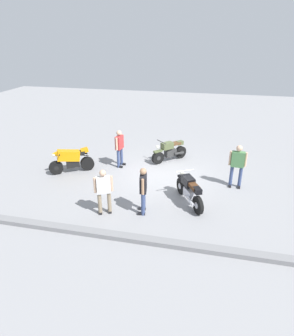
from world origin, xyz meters
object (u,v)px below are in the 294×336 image
person_in_white_shirt (104,189)px  motorcycle_orange_sportbike (71,159)px  person_in_red_shirt (120,146)px  person_in_green_shirt (237,163)px  motorcycle_black_cruiser (189,190)px  motorcycle_olive_vintage (170,151)px  person_in_black_shirt (143,188)px

person_in_white_shirt → motorcycle_orange_sportbike: bearing=16.5°
person_in_red_shirt → person_in_white_shirt: size_ratio=1.05×
person_in_green_shirt → person_in_white_shirt: size_ratio=1.07×
person_in_red_shirt → motorcycle_black_cruiser: bearing=-30.2°
motorcycle_orange_sportbike → motorcycle_black_cruiser: bearing=131.1°
motorcycle_olive_vintage → person_in_black_shirt: 4.72m
person_in_red_shirt → person_in_white_shirt: person_in_red_shirt is taller
motorcycle_orange_sportbike → person_in_black_shirt: 4.58m
motorcycle_black_cruiser → person_in_white_shirt: size_ratio=1.15×
person_in_red_shirt → person_in_black_shirt: person_in_red_shirt is taller
person_in_black_shirt → motorcycle_orange_sportbike: bearing=-42.7°
motorcycle_black_cruiser → person_in_black_shirt: (1.46, 0.95, 0.42)m
motorcycle_olive_vintage → person_in_white_shirt: (1.44, 5.06, 0.44)m
motorcycle_olive_vintage → person_in_green_shirt: bearing=99.7°
person_in_black_shirt → motorcycle_black_cruiser: bearing=-156.8°
motorcycle_black_cruiser → person_in_white_shirt: person_in_white_shirt is taller
motorcycle_olive_vintage → person_in_green_shirt: size_ratio=0.86×
motorcycle_orange_sportbike → person_in_black_shirt: size_ratio=1.05×
motorcycle_orange_sportbike → motorcycle_olive_vintage: bearing=176.1°
person_in_green_shirt → person_in_red_shirt: (5.08, -0.93, -0.03)m
motorcycle_olive_vintage → motorcycle_black_cruiser: motorcycle_black_cruiser is taller
motorcycle_black_cruiser → person_in_white_shirt: 3.04m
motorcycle_orange_sportbike → person_in_red_shirt: size_ratio=1.02×
motorcycle_olive_vintage → person_in_white_shirt: bearing=28.7°
motorcycle_black_cruiser → person_in_green_shirt: 2.43m
motorcycle_orange_sportbike → person_in_white_shirt: size_ratio=1.07×
motorcycle_olive_vintage → person_in_red_shirt: bearing=-17.8°
person_in_black_shirt → person_in_white_shirt: (1.25, 0.36, -0.01)m
motorcycle_black_cruiser → person_in_white_shirt: bearing=86.2°
person_in_green_shirt → person_in_red_shirt: 5.17m
person_in_black_shirt → person_in_white_shirt: bearing=6.3°
motorcycle_orange_sportbike → person_in_white_shirt: (-2.58, 2.84, 0.33)m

